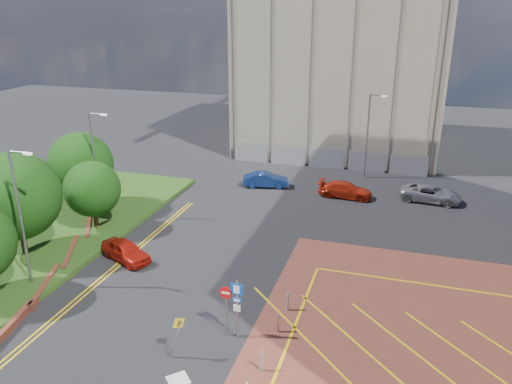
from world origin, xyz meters
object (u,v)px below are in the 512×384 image
at_px(lamp_left_far, 95,160).
at_px(car_red_left, 126,251).
at_px(car_silver_back, 431,194).
at_px(car_blue_back, 266,180).
at_px(sign_cluster, 233,303).
at_px(warning_sign, 177,333).
at_px(lamp_back, 368,133).
at_px(tree_d, 81,164).
at_px(tree_b, 16,196).
at_px(car_red_back, 345,190).
at_px(lamp_left_near, 21,213).
at_px(tree_c, 92,189).

relative_size(lamp_left_far, car_red_left, 2.08).
bearing_deg(car_silver_back, car_blue_back, 97.55).
bearing_deg(car_silver_back, sign_cluster, 161.89).
distance_m(lamp_left_far, warning_sign, 18.79).
height_order(lamp_back, car_silver_back, lamp_back).
xyz_separation_m(tree_d, car_silver_back, (26.41, 10.27, -3.18)).
height_order(tree_b, car_blue_back, tree_b).
distance_m(warning_sign, car_red_back, 23.96).
relative_size(tree_d, lamp_back, 0.76).
bearing_deg(car_red_back, tree_d, 118.49).
bearing_deg(tree_d, lamp_left_near, -69.65).
relative_size(lamp_left_far, car_blue_back, 1.96).
relative_size(lamp_left_near, car_red_left, 2.08).
xyz_separation_m(sign_cluster, car_blue_back, (-4.55, 21.71, -1.28)).
bearing_deg(car_red_back, lamp_left_far, 123.60).
bearing_deg(lamp_left_far, tree_b, -98.77).
distance_m(lamp_left_near, car_silver_back, 31.09).
distance_m(tree_b, lamp_left_near, 4.32).
bearing_deg(car_silver_back, car_red_back, 104.17).
relative_size(sign_cluster, car_red_left, 0.83).
distance_m(tree_d, car_red_back, 21.75).
relative_size(lamp_left_near, car_red_back, 1.76).
bearing_deg(car_blue_back, warning_sign, 173.10).
height_order(sign_cluster, car_blue_back, sign_cluster).
relative_size(tree_d, car_red_left, 1.58).
bearing_deg(car_red_left, tree_b, 128.01).
bearing_deg(tree_c, sign_cluster, -33.16).
height_order(lamp_left_far, car_blue_back, lamp_left_far).
bearing_deg(tree_c, car_silver_back, 29.54).
bearing_deg(car_blue_back, car_red_left, 150.41).
height_order(tree_c, car_red_left, tree_c).
height_order(car_red_left, car_red_back, car_red_back).
xyz_separation_m(warning_sign, car_blue_back, (-2.67, 24.03, -0.75)).
xyz_separation_m(lamp_left_near, warning_sign, (10.83, -3.34, -3.23)).
relative_size(tree_d, sign_cluster, 1.90).
xyz_separation_m(tree_c, lamp_back, (17.58, 18.00, 1.17)).
xyz_separation_m(lamp_left_near, car_blue_back, (8.16, 20.69, -3.99)).
bearing_deg(car_blue_back, car_red_back, -107.35).
distance_m(sign_cluster, warning_sign, 3.04).
relative_size(tree_b, lamp_left_near, 0.84).
relative_size(tree_d, lamp_left_near, 0.76).
xyz_separation_m(car_red_left, car_blue_back, (4.74, 16.16, 0.02)).
xyz_separation_m(lamp_left_far, car_red_back, (17.38, 10.17, -4.00)).
relative_size(tree_d, car_blue_back, 1.48).
bearing_deg(car_blue_back, lamp_back, -70.76).
height_order(warning_sign, car_red_left, warning_sign).
bearing_deg(tree_b, lamp_back, 49.59).
bearing_deg(lamp_left_near, car_silver_back, 43.60).
bearing_deg(lamp_left_near, lamp_back, 57.60).
bearing_deg(lamp_back, car_red_left, -121.36).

